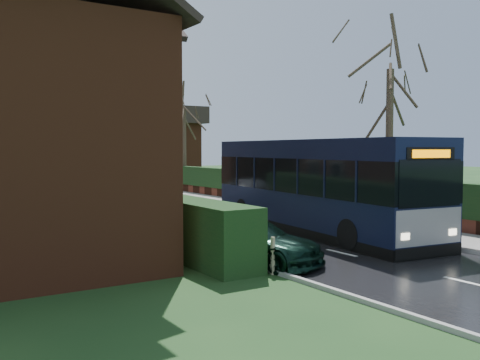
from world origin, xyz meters
TOP-DOWN VIEW (x-y plane):
  - ground at (0.00, 0.00)m, footprint 140.00×140.00m
  - road at (0.00, 10.00)m, footprint 6.00×100.00m
  - pavement at (4.25, 10.00)m, footprint 2.50×100.00m
  - kerb_right at (3.05, 10.00)m, footprint 0.12×100.00m
  - kerb_left at (-3.05, 10.00)m, footprint 0.12×100.00m
  - front_hedge at (-3.90, 5.00)m, footprint 1.20×16.00m
  - picket_fence at (-3.15, 5.00)m, footprint 0.10×16.00m
  - right_wall_hedge at (5.80, 10.00)m, footprint 0.60×50.00m
  - bus at (2.01, 1.46)m, footprint 3.65×11.03m
  - car_silver at (-1.55, 11.07)m, footprint 1.80×4.47m
  - car_green at (-2.90, -1.61)m, footprint 3.08×4.41m
  - car_distant at (2.00, 41.49)m, footprint 1.98×4.52m
  - bus_stop_sign at (4.00, -0.53)m, footprint 0.08×0.44m
  - tree_right_near at (6.00, 1.67)m, footprint 4.06×4.06m
  - tree_right_far at (6.00, 19.81)m, footprint 4.15×4.15m

SIDE VIEW (x-z plane):
  - ground at x=0.00m, z-range 0.00..0.00m
  - road at x=0.00m, z-range 0.00..0.02m
  - kerb_left at x=-3.05m, z-range 0.00..0.10m
  - pavement at x=4.25m, z-range 0.00..0.14m
  - kerb_right at x=3.05m, z-range 0.00..0.14m
  - picket_fence at x=-3.15m, z-range 0.00..0.90m
  - car_green at x=-2.90m, z-range 0.00..1.18m
  - car_distant at x=2.00m, z-range 0.00..1.45m
  - car_silver at x=-1.55m, z-range 0.00..1.52m
  - front_hedge at x=-3.90m, z-range 0.00..1.60m
  - right_wall_hedge at x=5.80m, z-range 0.12..1.92m
  - bus at x=2.01m, z-range -0.01..3.27m
  - bus_stop_sign at x=4.00m, z-range 0.47..3.39m
  - tree_right_far at x=6.00m, z-range 1.98..10.00m
  - tree_right_near at x=6.00m, z-range 2.17..10.93m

